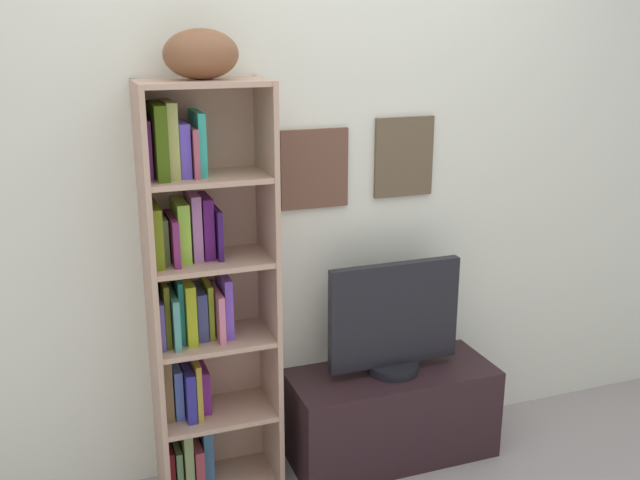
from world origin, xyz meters
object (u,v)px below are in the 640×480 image
object	(u,v)px
bookshelf	(198,297)
football	(201,54)
tv_stand	(391,413)
television	(394,321)

from	to	relation	value
bookshelf	football	distance (m)	0.91
tv_stand	television	xyz separation A→B (m)	(-0.00, 0.00, 0.44)
tv_stand	television	distance (m)	0.44
television	football	bearing A→B (deg)	176.57
football	television	size ratio (longest dim) A/B	0.46
tv_stand	television	size ratio (longest dim) A/B	1.54
bookshelf	football	bearing A→B (deg)	-32.69
football	television	distance (m)	1.33
bookshelf	tv_stand	size ratio (longest dim) A/B	1.84
television	tv_stand	bearing A→B (deg)	-90.00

